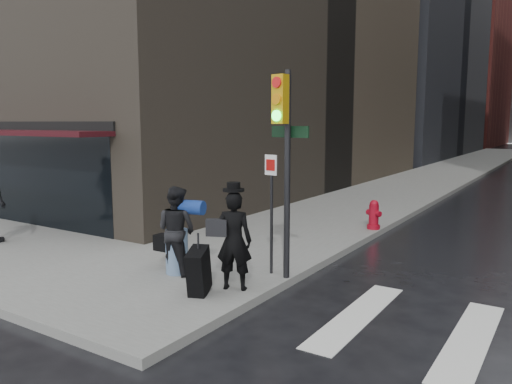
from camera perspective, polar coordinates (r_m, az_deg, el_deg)
ground at (r=9.00m, az=-12.71°, el=-11.09°), size 140.00×140.00×0.00m
sidewalk_left at (r=33.61m, az=22.13°, el=2.55°), size 4.00×50.00×0.15m
bldg_left_far at (r=71.28m, az=17.50°, el=15.76°), size 22.00×20.00×26.00m
storefront at (r=15.31m, az=-26.43°, el=3.08°), size 8.40×1.11×2.83m
man_overcoat at (r=8.23m, az=-3.36°, el=-6.09°), size 0.91×1.19×1.83m
man_jeans at (r=9.25m, az=-9.07°, el=-4.29°), size 1.16×0.63×1.62m
traffic_light at (r=8.64m, az=3.10°, el=5.25°), size 0.90×0.50×3.64m
fire_hydrant at (r=13.35m, az=13.31°, el=-2.68°), size 0.44×0.34×0.77m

